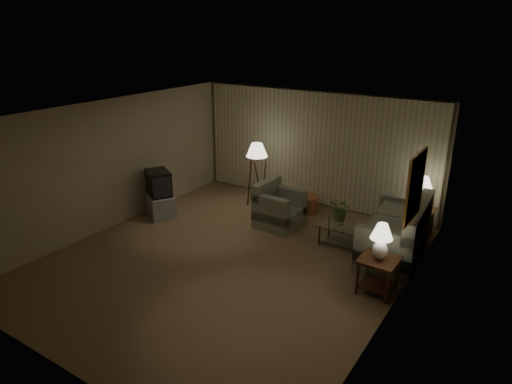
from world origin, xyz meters
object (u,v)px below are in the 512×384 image
table_lamp_far (423,190)px  tv_cabinet (160,205)px  side_table_far (419,217)px  floor_lamp (257,173)px  side_table_near (378,269)px  ottoman (307,204)px  table_lamp_near (381,238)px  vase (340,221)px  sofa (394,235)px  crt_tv (158,183)px  coffee_table (347,233)px  armchair (280,209)px

table_lamp_far → tv_cabinet: size_ratio=0.69×
side_table_far → floor_lamp: size_ratio=0.39×
side_table_near → ottoman: size_ratio=1.08×
table_lamp_near → vase: bearing=133.6°
table_lamp_far → tv_cabinet: table_lamp_far is taller
sofa → crt_tv: (-5.05, -0.94, 0.34)m
crt_tv → floor_lamp: size_ratio=0.52×
sofa → side_table_near: size_ratio=3.52×
floor_lamp → ottoman: (1.17, 0.32, -0.62)m
side_table_near → side_table_far: (-0.00, 2.51, -0.01)m
coffee_table → vase: vase is taller
floor_lamp → side_table_far: bearing=6.0°
sofa → vase: size_ratio=12.41×
armchair → tv_cabinet: 2.75m
crt_tv → vase: (4.01, 0.84, -0.28)m
armchair → floor_lamp: size_ratio=0.62×
ottoman → armchair: bearing=-96.6°
armchair → vase: bearing=-93.5°
sofa → table_lamp_near: (0.15, -1.35, 0.52)m
armchair → crt_tv: size_ratio=1.21×
side_table_near → floor_lamp: (-3.69, 2.12, 0.38)m
coffee_table → vase: size_ratio=6.37×
coffee_table → tv_cabinet: size_ratio=1.11×
side_table_far → crt_tv: crt_tv is taller
side_table_near → side_table_far: same height
side_table_near → table_lamp_near: size_ratio=0.99×
coffee_table → tv_cabinet: bearing=-168.6°
side_table_far → table_lamp_near: size_ratio=0.99×
armchair → crt_tv: crt_tv is taller
table_lamp_far → coffee_table: 1.79m
floor_lamp → ottoman: 1.36m
sofa → table_lamp_far: size_ratio=3.13×
vase → ottoman: bearing=138.1°
coffee_table → floor_lamp: 2.83m
armchair → table_lamp_far: table_lamp_far is taller
table_lamp_near → tv_cabinet: table_lamp_near is taller
side_table_far → ottoman: (-2.51, -0.07, -0.22)m
armchair → side_table_near: size_ratio=1.59×
coffee_table → ottoman: size_ratio=1.96×
vase → side_table_far: bearing=46.5°
side_table_far → crt_tv: 5.62m
coffee_table → ottoman: (-1.47, 1.19, -0.09)m
tv_cabinet → vase: bearing=43.2°
ottoman → vase: vase is taller
side_table_far → side_table_near: bearing=-90.0°
table_lamp_near → table_lamp_far: size_ratio=0.90×
sofa → ottoman: (-2.36, 1.09, -0.25)m
armchair → table_lamp_far: 2.93m
armchair → coffee_table: (1.59, -0.13, -0.10)m
crt_tv → side_table_far: bearing=53.3°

